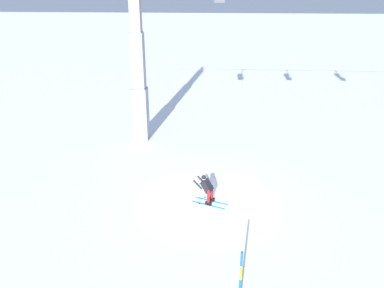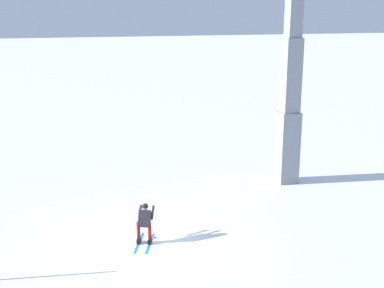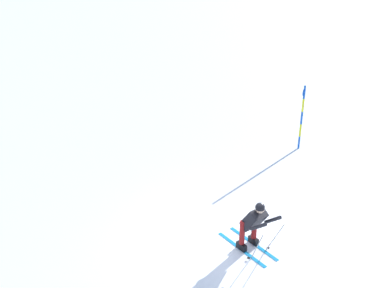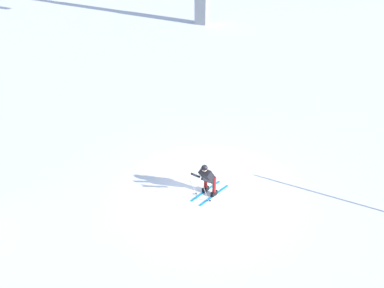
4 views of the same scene
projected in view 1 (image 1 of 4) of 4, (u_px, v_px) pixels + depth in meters
The scene contains 4 objects.
ground_plane at pixel (209, 203), 17.62m from camera, with size 260.00×260.00×0.00m, color white.
skier_carving_main at pixel (207, 188), 17.38m from camera, with size 1.71×1.12×1.50m.
lift_tower_near at pixel (139, 72), 23.33m from camera, with size 0.92×2.85×10.69m.
trail_marker_pole at pixel (240, 283), 11.08m from camera, with size 0.07×0.28×2.43m.
Camera 1 is at (0.33, -15.22, 9.32)m, focal length 35.65 mm.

